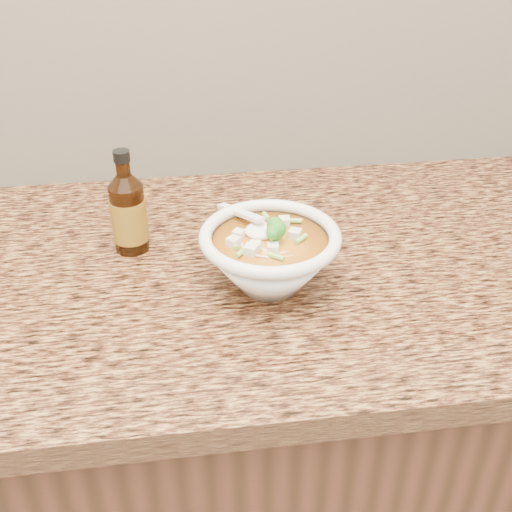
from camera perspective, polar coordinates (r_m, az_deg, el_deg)
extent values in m
cube|color=beige|center=(1.18, -9.05, 18.09)|extent=(4.00, 0.02, 0.50)
cube|color=#311B0E|center=(1.31, -6.14, -18.00)|extent=(4.00, 0.65, 0.86)
cube|color=#A7773D|center=(1.01, -7.64, -1.64)|extent=(4.00, 0.68, 0.04)
cylinder|color=white|center=(0.94, 1.21, -2.34)|extent=(0.08, 0.08, 0.01)
torus|color=white|center=(0.90, 1.27, 1.76)|extent=(0.20, 0.20, 0.02)
torus|color=beige|center=(0.90, 1.04, 1.42)|extent=(0.12, 0.12, 0.00)
torus|color=beige|center=(0.90, 0.24, 1.23)|extent=(0.09, 0.09, 0.00)
torus|color=beige|center=(0.92, 0.53, 1.76)|extent=(0.06, 0.06, 0.00)
torus|color=beige|center=(0.92, 0.23, 1.63)|extent=(0.07, 0.07, 0.00)
torus|color=beige|center=(0.90, 0.70, 0.99)|extent=(0.09, 0.09, 0.00)
torus|color=beige|center=(0.89, 0.56, 0.29)|extent=(0.10, 0.10, 0.00)
torus|color=beige|center=(0.91, 1.47, 1.07)|extent=(0.07, 0.07, 0.00)
cube|color=silver|center=(0.90, 2.54, 1.65)|extent=(0.02, 0.02, 0.02)
cube|color=silver|center=(0.87, 0.95, 0.68)|extent=(0.02, 0.02, 0.02)
cube|color=silver|center=(0.89, 0.05, 1.28)|extent=(0.02, 0.02, 0.02)
cube|color=silver|center=(0.92, -1.08, 2.65)|extent=(0.02, 0.02, 0.01)
cube|color=silver|center=(0.86, 1.37, -0.02)|extent=(0.02, 0.02, 0.02)
cube|color=silver|center=(0.92, 1.15, 2.34)|extent=(0.02, 0.02, 0.01)
cube|color=silver|center=(0.87, 0.56, 0.35)|extent=(0.02, 0.02, 0.02)
cube|color=silver|center=(0.93, 2.84, 2.68)|extent=(0.02, 0.02, 0.02)
ellipsoid|color=#196014|center=(0.88, 1.71, 2.13)|extent=(0.04, 0.04, 0.03)
cylinder|color=#85C64C|center=(0.89, 3.93, 1.28)|extent=(0.02, 0.02, 0.01)
cylinder|color=#85C64C|center=(0.89, 4.84, 1.20)|extent=(0.02, 0.02, 0.01)
cylinder|color=#85C64C|center=(0.88, 0.61, 0.77)|extent=(0.02, 0.01, 0.01)
cylinder|color=#85C64C|center=(0.94, 0.05, 3.27)|extent=(0.02, 0.02, 0.01)
cylinder|color=#85C64C|center=(0.86, -0.96, -0.06)|extent=(0.02, 0.02, 0.01)
cylinder|color=#85C64C|center=(0.93, -0.49, 2.96)|extent=(0.02, 0.02, 0.01)
ellipsoid|color=white|center=(0.91, 0.41, 2.25)|extent=(0.05, 0.05, 0.02)
cube|color=white|center=(0.95, -1.43, 3.88)|extent=(0.06, 0.10, 0.03)
cylinder|color=#361807|center=(1.01, -11.21, 3.33)|extent=(0.05, 0.05, 0.11)
cylinder|color=#361807|center=(0.98, -11.75, 7.66)|extent=(0.02, 0.02, 0.02)
cylinder|color=black|center=(0.97, -11.88, 8.70)|extent=(0.03, 0.03, 0.02)
cylinder|color=red|center=(1.02, -11.20, 3.22)|extent=(0.06, 0.06, 0.07)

